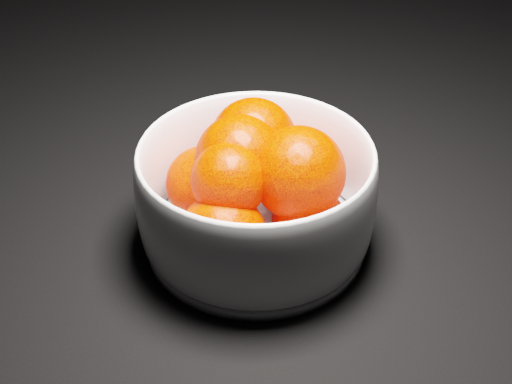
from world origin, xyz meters
TOP-DOWN VIEW (x-y plane):
  - bowl at (-0.22, 0.25)m, footprint 0.20×0.20m
  - orange_pile at (-0.22, 0.25)m, footprint 0.16×0.15m

SIDE VIEW (x-z plane):
  - bowl at x=-0.22m, z-range 0.00..0.10m
  - orange_pile at x=-0.22m, z-range 0.01..0.12m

